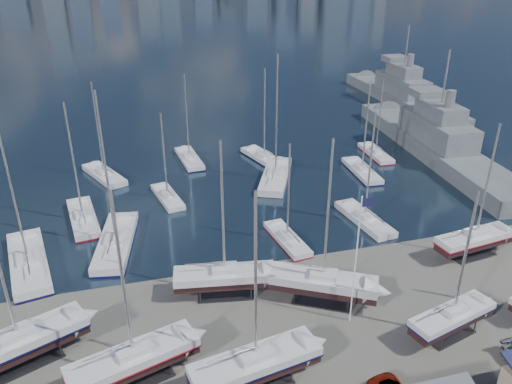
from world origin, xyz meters
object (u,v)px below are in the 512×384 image
object	(u,v)px
naval_ship_east	(434,144)
naval_ship_west	(400,96)
sailboat_cradle_0	(19,343)
flagpole	(357,253)

from	to	relation	value
naval_ship_east	naval_ship_west	size ratio (longest dim) A/B	1.07
sailboat_cradle_0	naval_ship_east	world-z (taller)	sailboat_cradle_0
sailboat_cradle_0	flagpole	world-z (taller)	sailboat_cradle_0
naval_ship_east	flagpole	bearing A→B (deg)	142.52
sailboat_cradle_0	naval_ship_west	distance (m)	90.94
sailboat_cradle_0	naval_ship_east	size ratio (longest dim) A/B	0.37
naval_ship_west	flagpole	size ratio (longest dim) A/B	3.41
naval_ship_west	sailboat_cradle_0	bearing A→B (deg)	132.49
naval_ship_west	naval_ship_east	bearing A→B (deg)	160.59
naval_ship_east	flagpole	size ratio (longest dim) A/B	3.66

